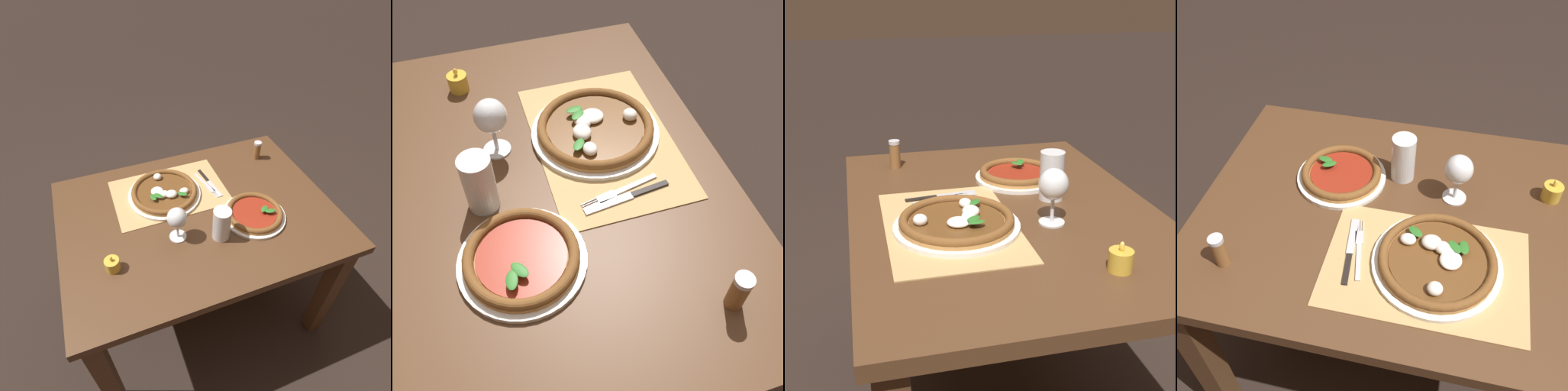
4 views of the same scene
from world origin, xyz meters
TOP-DOWN VIEW (x-y plane):
  - ground_plane at (0.00, 0.00)m, footprint 24.00×24.00m
  - dining_table at (0.00, 0.00)m, footprint 1.19×0.86m
  - paper_placemat at (0.08, -0.17)m, footprint 0.52×0.34m
  - pizza_near at (0.11, -0.15)m, footprint 0.33×0.33m
  - pizza_far at (-0.22, 0.11)m, footprint 0.27×0.27m
  - wine_glass at (0.13, 0.10)m, footprint 0.08×0.08m
  - pint_glass at (-0.04, 0.16)m, footprint 0.07×0.07m
  - fork at (-0.10, -0.15)m, footprint 0.06×0.20m
  - knife at (-0.12, -0.16)m, footprint 0.04×0.22m
  - votive_candle at (0.40, 0.16)m, footprint 0.06×0.06m
  - pepper_shaker at (-0.43, -0.26)m, footprint 0.04×0.04m

SIDE VIEW (x-z plane):
  - ground_plane at x=0.00m, z-range 0.00..0.00m
  - dining_table at x=0.00m, z-range 0.26..1.00m
  - paper_placemat at x=0.08m, z-range 0.74..0.74m
  - fork at x=-0.10m, z-range 0.74..0.75m
  - knife at x=-0.12m, z-range 0.74..0.75m
  - pizza_far at x=-0.22m, z-range 0.74..0.78m
  - pizza_near at x=0.11m, z-range 0.74..0.79m
  - votive_candle at x=0.40m, z-range 0.73..0.80m
  - pepper_shaker at x=-0.43m, z-range 0.74..0.84m
  - pint_glass at x=-0.04m, z-range 0.74..0.88m
  - wine_glass at x=0.13m, z-range 0.77..0.92m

